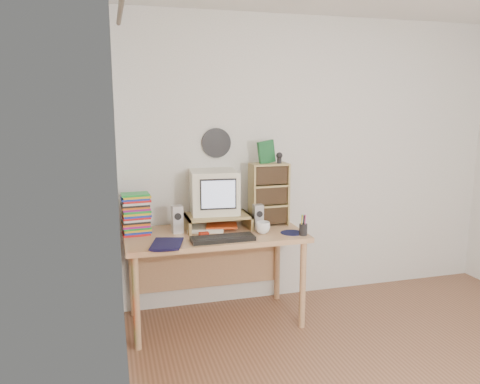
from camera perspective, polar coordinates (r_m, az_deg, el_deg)
back_wall at (r=4.30m, az=9.27°, el=3.82°), size 3.50×0.00×3.50m
left_wall at (r=2.18m, az=-13.93°, el=-2.97°), size 0.00×3.50×3.50m
curtain at (r=2.67m, az=-13.32°, el=-2.65°), size 0.00×2.20×2.20m
wall_disc at (r=3.96m, az=-2.91°, el=5.99°), size 0.25×0.02×0.25m
desk at (r=3.82m, az=-3.31°, el=-6.66°), size 1.40×0.70×0.75m
monitor_riser at (r=3.80m, az=-2.73°, el=-3.16°), size 0.52×0.30×0.12m
crt_monitor at (r=3.80m, az=-3.13°, el=-0.05°), size 0.40×0.40×0.35m
speaker_left at (r=3.72m, az=-7.67°, el=-3.31°), size 0.09×0.09×0.22m
speaker_right at (r=3.81m, az=2.21°, el=-3.01°), size 0.08×0.08×0.20m
keyboard at (r=3.50m, az=-2.11°, el=-5.69°), size 0.48×0.16×0.03m
dvd_stack at (r=3.72m, az=-12.53°, el=-2.87°), size 0.22×0.16×0.29m
cd_rack at (r=3.91m, az=3.53°, el=-0.27°), size 0.32×0.17×0.52m
mug at (r=3.69m, az=2.79°, el=-4.37°), size 0.14×0.14×0.09m
diary at (r=3.43m, az=-10.67°, el=-6.06°), size 0.30×0.25×0.05m
mousepad at (r=3.73m, az=6.33°, el=-4.96°), size 0.22×0.22×0.00m
pen_cup at (r=3.66m, az=7.72°, el=-4.29°), size 0.08×0.08×0.13m
papers at (r=3.80m, az=-3.48°, el=-4.33°), size 0.32×0.27×0.04m
red_box at (r=3.60m, az=-4.42°, el=-5.23°), size 0.08×0.05×0.04m
game_box at (r=3.86m, az=3.23°, el=4.89°), size 0.15×0.06×0.19m
webcam at (r=3.87m, az=4.81°, el=4.18°), size 0.06×0.06×0.09m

